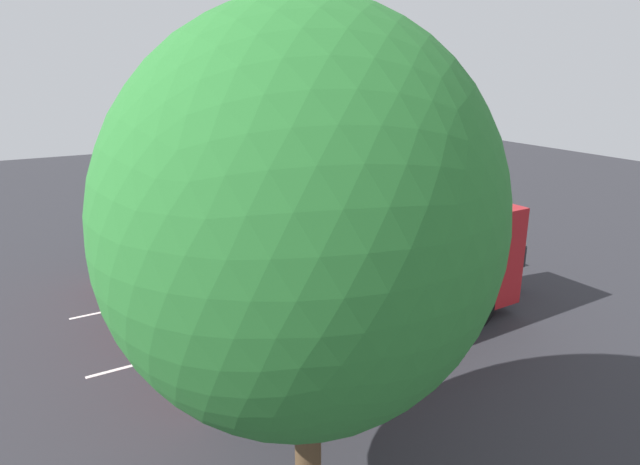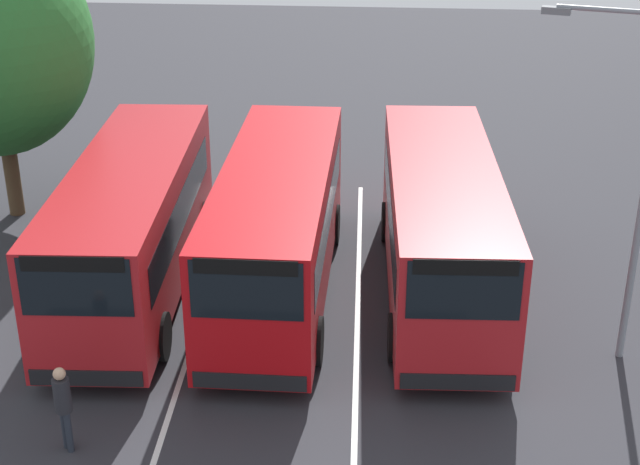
# 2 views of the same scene
# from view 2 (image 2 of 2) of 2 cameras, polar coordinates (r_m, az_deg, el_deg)

# --- Properties ---
(ground_plane) EXTENTS (70.46, 70.46, 0.00)m
(ground_plane) POSITION_cam_2_polar(r_m,az_deg,el_deg) (23.48, -2.26, -3.84)
(ground_plane) COLOR #2B2B30
(bus_far_left) EXTENTS (9.76, 3.02, 3.36)m
(bus_far_left) POSITION_cam_2_polar(r_m,az_deg,el_deg) (23.30, -11.30, 0.53)
(bus_far_left) COLOR #AD191E
(bus_far_left) RESTS_ON ground
(bus_center_left) EXTENTS (9.66, 2.69, 3.36)m
(bus_center_left) POSITION_cam_2_polar(r_m,az_deg,el_deg) (22.75, -2.63, 0.39)
(bus_center_left) COLOR #B70C11
(bus_center_left) RESTS_ON ground
(bus_center_right) EXTENTS (9.75, 2.98, 3.36)m
(bus_center_right) POSITION_cam_2_polar(r_m,az_deg,el_deg) (22.91, 7.36, 0.39)
(bus_center_right) COLOR #AD191E
(bus_center_right) RESTS_ON ground
(pedestrian) EXTENTS (0.45, 0.45, 1.81)m
(pedestrian) POSITION_cam_2_polar(r_m,az_deg,el_deg) (18.39, -15.24, -9.83)
(pedestrian) COLOR #232833
(pedestrian) RESTS_ON ground
(street_lamp) EXTENTS (0.82, 2.44, 7.64)m
(street_lamp) POSITION_cam_2_polar(r_m,az_deg,el_deg) (20.22, 18.49, 3.69)
(street_lamp) COLOR gray
(street_lamp) RESTS_ON ground
(lane_stripe_outer_left) EXTENTS (14.51, 0.58, 0.01)m
(lane_stripe_outer_left) POSITION_cam_2_polar(r_m,az_deg,el_deg) (23.75, -6.74, -3.63)
(lane_stripe_outer_left) COLOR silver
(lane_stripe_outer_left) RESTS_ON ground
(lane_stripe_inner_left) EXTENTS (14.51, 0.58, 0.01)m
(lane_stripe_inner_left) POSITION_cam_2_polar(r_m,az_deg,el_deg) (23.35, 2.30, -4.00)
(lane_stripe_inner_left) COLOR silver
(lane_stripe_inner_left) RESTS_ON ground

